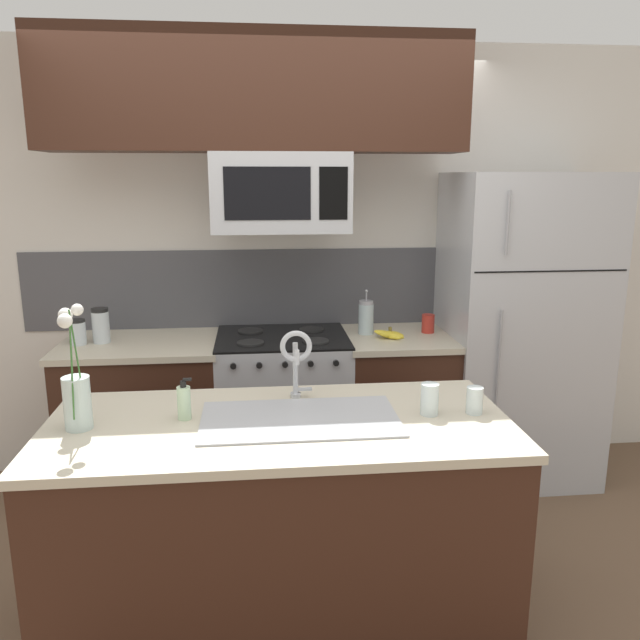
% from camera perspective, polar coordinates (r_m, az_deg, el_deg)
% --- Properties ---
extents(ground_plane, '(10.00, 10.00, 0.00)m').
position_cam_1_polar(ground_plane, '(3.18, -2.47, -22.05)').
color(ground_plane, brown).
extents(rear_partition, '(5.20, 0.10, 2.60)m').
position_cam_1_polar(rear_partition, '(3.94, 0.59, 5.32)').
color(rear_partition, silver).
rests_on(rear_partition, ground).
extents(splash_band, '(3.08, 0.01, 0.48)m').
position_cam_1_polar(splash_band, '(3.89, -3.73, 2.95)').
color(splash_band, '#4C4C51').
rests_on(splash_band, rear_partition).
extents(back_counter_left, '(0.89, 0.65, 0.91)m').
position_cam_1_polar(back_counter_left, '(3.82, -15.74, -8.54)').
color(back_counter_left, '#381E14').
rests_on(back_counter_left, ground).
extents(back_counter_right, '(0.64, 0.65, 0.91)m').
position_cam_1_polar(back_counter_right, '(3.85, 6.94, -7.95)').
color(back_counter_right, '#381E14').
rests_on(back_counter_right, ground).
extents(stove_range, '(0.76, 0.64, 0.93)m').
position_cam_1_polar(stove_range, '(3.76, -3.38, -8.30)').
color(stove_range, '#B7BABF').
rests_on(stove_range, ground).
extents(microwave, '(0.74, 0.40, 0.42)m').
position_cam_1_polar(microwave, '(3.48, -3.65, 11.55)').
color(microwave, '#B7BABF').
extents(upper_cabinet_band, '(2.23, 0.34, 0.60)m').
position_cam_1_polar(upper_cabinet_band, '(3.48, -5.95, 19.95)').
color(upper_cabinet_band, '#381E14').
extents(refrigerator, '(0.89, 0.74, 1.85)m').
position_cam_1_polar(refrigerator, '(3.96, 17.67, -0.79)').
color(refrigerator, '#B7BABF').
rests_on(refrigerator, ground).
extents(storage_jar_tall, '(0.09, 0.09, 0.14)m').
position_cam_1_polar(storage_jar_tall, '(3.72, -21.28, -1.04)').
color(storage_jar_tall, silver).
rests_on(storage_jar_tall, back_counter_left).
extents(storage_jar_medium, '(0.09, 0.09, 0.20)m').
position_cam_1_polar(storage_jar_medium, '(3.71, -19.41, -0.48)').
color(storage_jar_medium, silver).
rests_on(storage_jar_medium, back_counter_left).
extents(banana_bunch, '(0.19, 0.16, 0.08)m').
position_cam_1_polar(banana_bunch, '(3.64, 6.41, -1.32)').
color(banana_bunch, yellow).
rests_on(banana_bunch, back_counter_right).
extents(french_press, '(0.09, 0.09, 0.27)m').
position_cam_1_polar(french_press, '(3.71, 4.23, 0.24)').
color(french_press, silver).
rests_on(french_press, back_counter_right).
extents(coffee_tin, '(0.08, 0.08, 0.11)m').
position_cam_1_polar(coffee_tin, '(3.79, 9.85, -0.32)').
color(coffee_tin, '#B22D23').
rests_on(coffee_tin, back_counter_right).
extents(island_counter, '(1.78, 0.80, 0.91)m').
position_cam_1_polar(island_counter, '(2.64, -3.60, -18.34)').
color(island_counter, '#381E14').
rests_on(island_counter, ground).
extents(kitchen_sink, '(0.76, 0.43, 0.16)m').
position_cam_1_polar(kitchen_sink, '(2.46, -1.84, -10.59)').
color(kitchen_sink, '#ADAFB5').
rests_on(kitchen_sink, island_counter).
extents(sink_faucet, '(0.14, 0.14, 0.31)m').
position_cam_1_polar(sink_faucet, '(2.57, -2.20, -3.24)').
color(sink_faucet, '#B7BABF').
rests_on(sink_faucet, island_counter).
extents(dish_soap_bottle, '(0.06, 0.05, 0.16)m').
position_cam_1_polar(dish_soap_bottle, '(2.48, -12.32, -7.35)').
color(dish_soap_bottle, beige).
rests_on(dish_soap_bottle, island_counter).
extents(drinking_glass, '(0.07, 0.07, 0.13)m').
position_cam_1_polar(drinking_glass, '(2.50, 9.99, -7.14)').
color(drinking_glass, silver).
rests_on(drinking_glass, island_counter).
extents(spare_glass, '(0.07, 0.07, 0.11)m').
position_cam_1_polar(spare_glass, '(2.55, 13.95, -7.14)').
color(spare_glass, silver).
rests_on(spare_glass, island_counter).
extents(flower_vase, '(0.12, 0.21, 0.48)m').
position_cam_1_polar(flower_vase, '(2.48, -21.37, -6.41)').
color(flower_vase, silver).
rests_on(flower_vase, island_counter).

